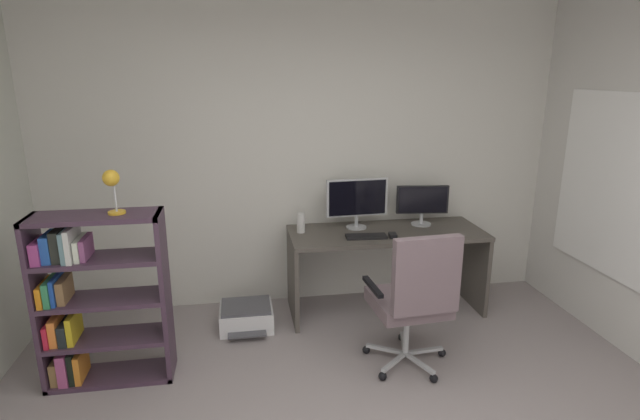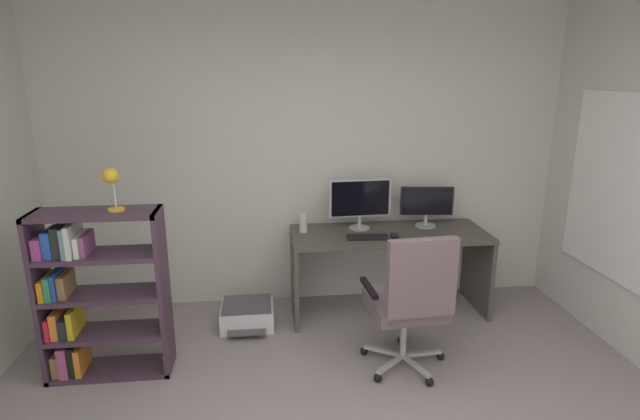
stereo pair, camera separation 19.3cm
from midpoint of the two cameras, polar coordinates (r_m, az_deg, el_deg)
wall_back at (r=4.48m, az=-3.17°, el=6.70°), size 4.57×0.10×2.79m
window_pane at (r=4.30m, az=30.73°, el=1.99°), size 0.01×1.42×1.33m
window_frame at (r=4.30m, az=30.66°, el=1.99°), size 0.02×1.50×1.41m
desk at (r=4.42m, az=6.31°, el=-4.68°), size 1.69×0.66×0.74m
monitor_main at (r=4.36m, az=2.98°, el=1.22°), size 0.55×0.18×0.44m
monitor_secondary at (r=4.53m, az=10.43°, el=0.93°), size 0.47×0.18×0.36m
keyboard at (r=4.17m, az=3.99°, el=-3.05°), size 0.35×0.15×0.02m
computer_mouse at (r=4.20m, az=7.03°, el=-2.91°), size 0.07×0.11×0.03m
desktop_speaker at (r=4.28m, az=-3.49°, el=-1.50°), size 0.07×0.07×0.17m
office_chair at (r=3.55m, az=9.21°, el=-9.67°), size 0.63×0.64×1.06m
bookshelf at (r=3.77m, az=-26.20°, el=-9.32°), size 0.84×0.30×1.19m
desk_lamp at (r=3.47m, az=-24.20°, el=2.80°), size 0.12×0.11×0.29m
printer at (r=4.33m, az=-9.71°, el=-11.91°), size 0.44×0.46×0.20m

